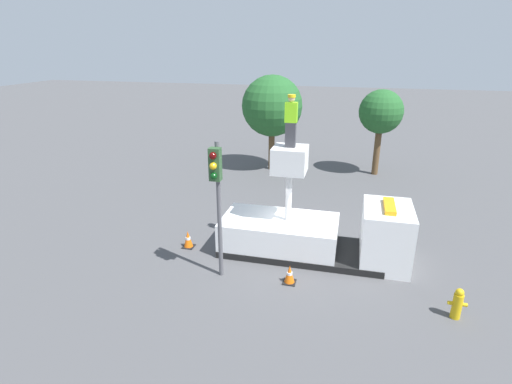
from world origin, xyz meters
name	(u,v)px	position (x,y,z in m)	size (l,w,h in m)	color
ground_plane	(301,252)	(0.00, 0.00, 0.00)	(120.00, 120.00, 0.00)	#4C4C4F
bucket_truck	(316,233)	(0.51, 0.00, 0.84)	(6.68, 2.34, 3.98)	black
worker	(291,121)	(-0.51, 0.00, 4.86)	(0.40, 0.26, 1.75)	#38383D
traffic_light_pole	(217,185)	(-2.37, -2.31, 3.24)	(0.34, 0.57, 4.57)	#515156
fire_hydrant	(457,304)	(4.76, -2.70, 0.46)	(0.51, 0.27, 0.95)	gold
traffic_cone_rear	(188,239)	(-4.21, -0.62, 0.31)	(0.43, 0.43, 0.66)	black
traffic_cone_curbside	(290,275)	(-0.08, -2.08, 0.29)	(0.42, 0.42, 0.62)	black
tree_left_bg	(381,113)	(2.95, 10.41, 3.62)	(2.45, 2.45, 4.90)	brown
tree_right_bg	(272,106)	(-3.19, 9.95, 3.82)	(3.54, 3.54, 5.61)	brown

